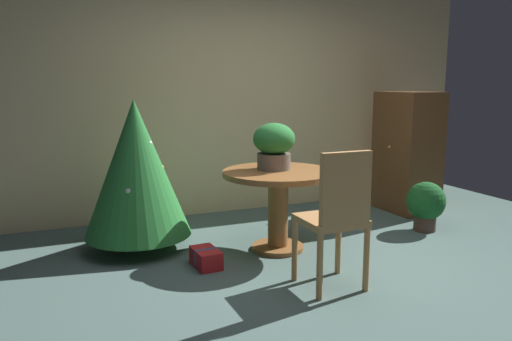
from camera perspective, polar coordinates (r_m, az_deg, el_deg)
The scene contains 9 objects.
ground_plane at distance 4.00m, azimuth 9.01°, elevation -11.62°, with size 6.60×6.60×0.00m, color #4C6660.
back_wall_panel at distance 5.70m, azimuth -2.49°, elevation 8.37°, with size 6.00×0.10×2.60m, color beige.
round_dining_table at distance 4.37m, azimuth 2.54°, elevation -2.49°, with size 0.97×0.97×0.71m.
flower_vase at distance 4.37m, azimuth 2.06°, elevation 3.00°, with size 0.37×0.37×0.41m.
wooden_chair_near at distance 3.55m, azimuth 9.15°, elevation -4.78°, with size 0.42×0.41×1.01m.
holiday_tree at distance 4.47m, azimuth -13.46°, elevation 0.25°, with size 0.93×0.93×1.32m.
gift_box_red at distance 4.10m, azimuth -5.71°, elevation -9.86°, with size 0.20×0.31×0.15m.
wooden_cabinet at distance 5.98m, azimuth 16.78°, elevation 2.05°, with size 0.51×0.70×1.36m.
potted_plant at distance 5.26m, azimuth 18.73°, elevation -3.57°, with size 0.38×0.38×0.49m.
Camera 1 is at (-1.99, -3.14, 1.47)m, focal length 35.21 mm.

